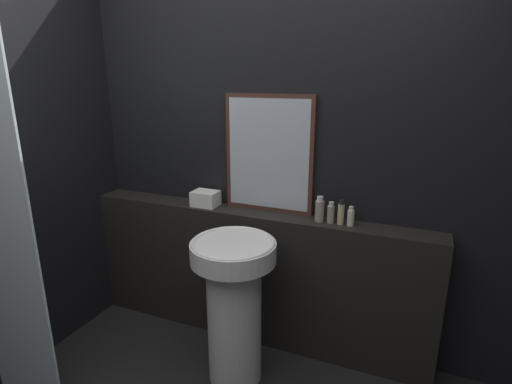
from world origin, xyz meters
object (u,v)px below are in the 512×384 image
conditioner_bottle (331,213)px  body_wash_bottle (351,217)px  pedestal_sink (234,301)px  shampoo_bottle (320,210)px  towel_stack (206,198)px  lotion_bottle (341,213)px  mirror (269,154)px

conditioner_bottle → body_wash_bottle: (0.12, 0.00, -0.01)m
conditioner_bottle → body_wash_bottle: conditioner_bottle is taller
pedestal_sink → body_wash_bottle: bearing=37.0°
body_wash_bottle → shampoo_bottle: bearing=180.0°
towel_stack → body_wash_bottle: size_ratio=1.47×
towel_stack → lotion_bottle: size_ratio=1.15×
body_wash_bottle → conditioner_bottle: bearing=-180.0°
conditioner_bottle → lotion_bottle: bearing=0.0°
shampoo_bottle → body_wash_bottle: 0.18m
lotion_bottle → body_wash_bottle: bearing=0.0°
pedestal_sink → conditioner_bottle: 0.74m
pedestal_sink → conditioner_bottle: bearing=43.7°
towel_stack → body_wash_bottle: bearing=0.0°
conditioner_bottle → shampoo_bottle: bearing=180.0°
towel_stack → conditioner_bottle: size_ratio=1.33×
mirror → body_wash_bottle: size_ratio=6.33×
towel_stack → body_wash_bottle: (0.94, 0.00, 0.00)m
towel_stack → lotion_bottle: 0.89m
pedestal_sink → mirror: size_ratio=1.20×
shampoo_bottle → body_wash_bottle: bearing=-0.0°
mirror → lotion_bottle: 0.56m
towel_stack → shampoo_bottle: 0.76m
pedestal_sink → shampoo_bottle: 0.71m
conditioner_bottle → body_wash_bottle: bearing=0.0°
body_wash_bottle → lotion_bottle: bearing=180.0°
towel_stack → conditioner_bottle: 0.83m
pedestal_sink → towel_stack: (-0.40, 0.41, 0.44)m
lotion_bottle → body_wash_bottle: lotion_bottle is taller
lotion_bottle → body_wash_bottle: (0.06, 0.00, -0.01)m
pedestal_sink → lotion_bottle: lotion_bottle is taller
conditioner_bottle → towel_stack: bearing=180.0°
conditioner_bottle → lotion_bottle: 0.06m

